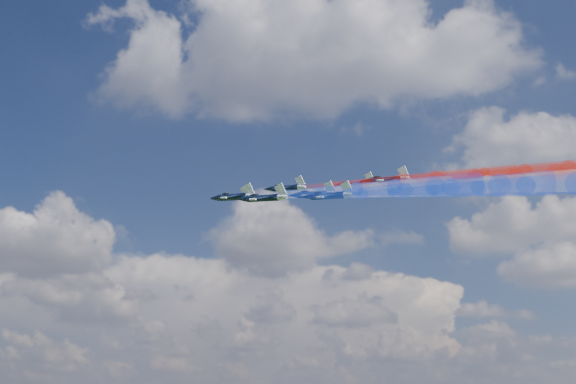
# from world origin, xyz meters

# --- Properties ---
(jet_lead) EXTENTS (16.79, 15.66, 8.74)m
(jet_lead) POSITION_xyz_m (-20.45, 31.98, 154.61)
(jet_lead) COLOR black
(trail_lead) EXTENTS (49.83, 25.81, 12.22)m
(trail_lead) POSITION_xyz_m (8.92, 19.48, 150.63)
(trail_lead) COLOR white
(jet_inner_left) EXTENTS (16.79, 15.66, 8.74)m
(jet_inner_left) POSITION_xyz_m (-15.54, 16.85, 150.13)
(jet_inner_left) COLOR black
(trail_inner_left) EXTENTS (49.83, 25.81, 12.22)m
(trail_inner_left) POSITION_xyz_m (13.83, 4.35, 146.15)
(trail_inner_left) COLOR blue
(jet_inner_right) EXTENTS (16.79, 15.66, 8.74)m
(jet_inner_right) POSITION_xyz_m (-6.91, 34.64, 157.21)
(jet_inner_right) COLOR black
(trail_inner_right) EXTENTS (49.83, 25.81, 12.22)m
(trail_inner_right) POSITION_xyz_m (22.46, 22.15, 153.23)
(trail_inner_right) COLOR red
(jet_outer_left) EXTENTS (16.79, 15.66, 8.74)m
(jet_outer_left) POSITION_xyz_m (-5.28, 2.82, 145.04)
(jet_outer_left) COLOR black
(trail_outer_left) EXTENTS (49.83, 25.81, 12.22)m
(trail_outer_left) POSITION_xyz_m (24.09, -9.68, 141.05)
(trail_outer_left) COLOR blue
(jet_center_third) EXTENTS (16.79, 15.66, 8.74)m
(jet_center_third) POSITION_xyz_m (2.51, 19.74, 150.47)
(jet_center_third) COLOR black
(trail_center_third) EXTENTS (49.83, 25.81, 12.22)m
(trail_center_third) POSITION_xyz_m (31.88, 7.24, 146.49)
(trail_center_third) COLOR white
(jet_outer_right) EXTENTS (16.79, 15.66, 8.74)m
(jet_outer_right) POSITION_xyz_m (10.20, 37.71, 158.01)
(jet_outer_right) COLOR black
(trail_outer_right) EXTENTS (49.83, 25.81, 12.22)m
(trail_outer_right) POSITION_xyz_m (39.57, 25.21, 154.03)
(trail_outer_right) COLOR red
(jet_rear_left) EXTENTS (16.79, 15.66, 8.74)m
(jet_rear_left) POSITION_xyz_m (7.89, 6.03, 145.73)
(jet_rear_left) COLOR black
(trail_rear_left) EXTENTS (49.83, 25.81, 12.22)m
(trail_rear_left) POSITION_xyz_m (37.26, -6.47, 141.75)
(trail_rear_left) COLOR blue
(jet_rear_right) EXTENTS (16.79, 15.66, 8.74)m
(jet_rear_right) POSITION_xyz_m (19.03, 24.32, 154.48)
(jet_rear_right) COLOR black
(trail_rear_right) EXTENTS (49.83, 25.81, 12.22)m
(trail_rear_right) POSITION_xyz_m (48.40, 11.83, 150.50)
(trail_rear_right) COLOR red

